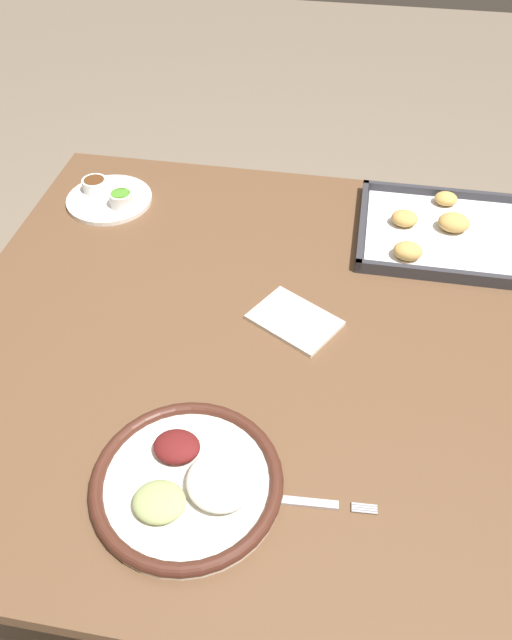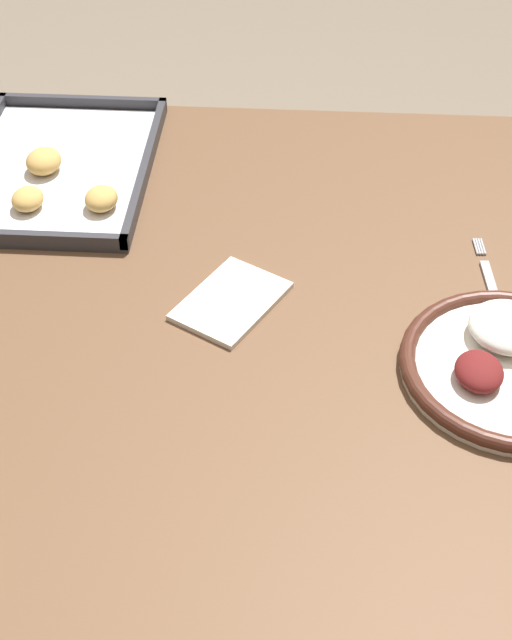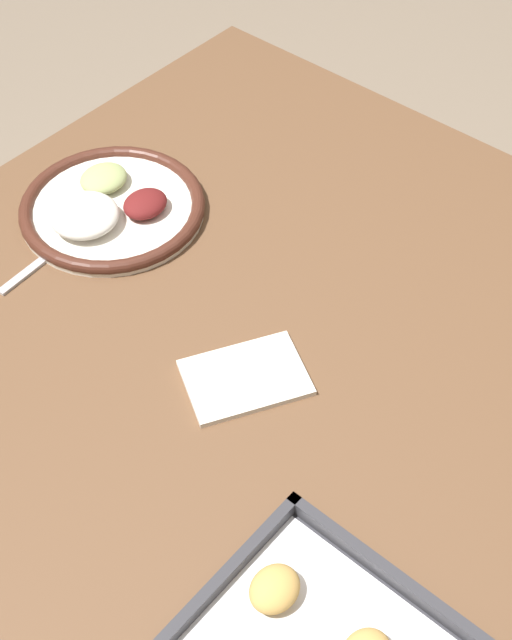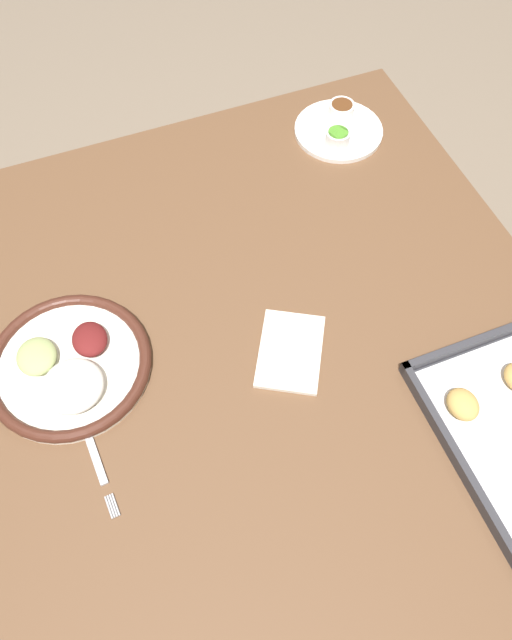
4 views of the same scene
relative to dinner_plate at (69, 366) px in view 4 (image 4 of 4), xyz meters
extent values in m
plane|color=#7A6B59|center=(0.06, 0.31, -0.75)|extent=(8.00, 8.00, 0.00)
cube|color=brown|center=(0.06, 0.31, -0.03)|extent=(1.12, 1.04, 0.03)
cylinder|color=brown|center=(-0.45, -0.16, -0.40)|extent=(0.06, 0.06, 0.71)
cylinder|color=brown|center=(-0.45, 0.78, -0.40)|extent=(0.06, 0.06, 0.71)
cylinder|color=white|center=(0.00, 0.00, -0.01)|extent=(0.27, 0.27, 0.01)
torus|color=#472319|center=(0.00, 0.00, 0.00)|extent=(0.27, 0.27, 0.02)
ellipsoid|color=silver|center=(0.05, 0.00, 0.02)|extent=(0.10, 0.10, 0.03)
ellipsoid|color=maroon|center=(-0.03, 0.04, 0.01)|extent=(0.07, 0.06, 0.03)
ellipsoid|color=#9EAD6B|center=(-0.03, -0.04, 0.01)|extent=(0.07, 0.07, 0.03)
cube|color=#B2B2B7|center=(0.14, 0.00, -0.01)|extent=(0.14, 0.02, 0.00)
cylinder|color=#B2B2B7|center=(0.24, 0.00, -0.01)|extent=(0.04, 0.01, 0.00)
cylinder|color=#B2B2B7|center=(0.24, 0.01, -0.01)|extent=(0.04, 0.01, 0.00)
cylinder|color=#B2B2B7|center=(0.24, 0.01, -0.01)|extent=(0.04, 0.01, 0.00)
cylinder|color=#B2B2B7|center=(0.24, 0.01, -0.01)|extent=(0.04, 0.01, 0.00)
cylinder|color=white|center=(-0.35, 0.65, -0.01)|extent=(0.19, 0.19, 0.01)
cylinder|color=silver|center=(-0.31, 0.63, 0.01)|extent=(0.05, 0.05, 0.03)
cylinder|color=#51992D|center=(-0.31, 0.63, 0.02)|extent=(0.04, 0.04, 0.01)
cylinder|color=silver|center=(-0.39, 0.67, 0.01)|extent=(0.05, 0.05, 0.03)
cylinder|color=#593319|center=(-0.39, 0.67, 0.02)|extent=(0.04, 0.04, 0.01)
cube|color=#333338|center=(0.40, 0.51, 0.00)|extent=(0.40, 0.01, 0.02)
cube|color=#333338|center=(0.20, 0.65, 0.00)|extent=(0.01, 0.29, 0.02)
ellipsoid|color=tan|center=(0.30, 0.56, 0.01)|extent=(0.06, 0.05, 0.03)
cube|color=silver|center=(0.10, 0.35, -0.01)|extent=(0.18, 0.16, 0.01)
camera|label=1|loc=(0.17, -0.43, 0.77)|focal=35.00mm
camera|label=2|loc=(-0.77, 0.26, 0.77)|focal=50.00mm
camera|label=3|loc=(0.60, 0.79, 0.86)|focal=50.00mm
camera|label=4|loc=(0.54, 0.11, 0.90)|focal=35.00mm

